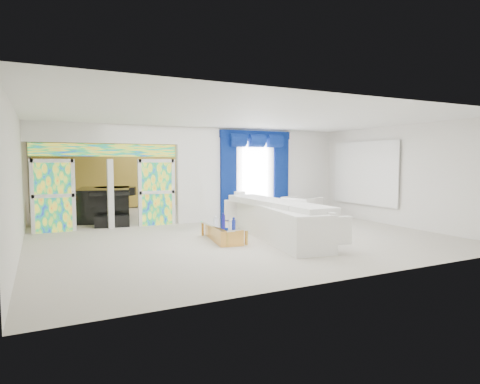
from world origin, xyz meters
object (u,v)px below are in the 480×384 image
console_table (248,215)px  armchair (302,207)px  grand_piano (104,204)px  coffee_table (223,233)px  white_sofa (277,221)px

console_table → armchair: (1.97, -0.19, 0.17)m
console_table → grand_piano: 4.76m
console_table → coffee_table: bearing=-127.9°
armchair → console_table: bearing=64.7°
white_sofa → grand_piano: (-3.47, 5.20, 0.11)m
white_sofa → coffee_table: bearing=176.6°
armchair → coffee_table: bearing=101.4°
white_sofa → armchair: size_ratio=3.96×
white_sofa → armchair: bearing=54.9°
coffee_table → console_table: console_table is taller
coffee_table → console_table: bearing=52.1°
white_sofa → grand_piano: 6.26m
console_table → armchair: size_ratio=1.04×
coffee_table → armchair: size_ratio=1.49×
white_sofa → grand_piano: size_ratio=2.11×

